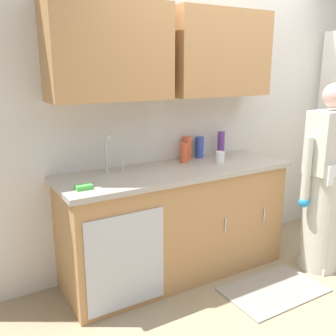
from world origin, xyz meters
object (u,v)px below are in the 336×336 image
(sink, at_px, (119,179))
(bottle_water_tall, at_px, (187,148))
(person_at_sink, at_px, (325,193))
(bottle_cleaner_spray, at_px, (199,147))
(bottle_soap, at_px, (184,153))
(cup_by_sink, at_px, (220,157))
(sponge, at_px, (84,187))
(bottle_dish_liquid, at_px, (221,144))

(sink, bearing_deg, bottle_water_tall, 16.84)
(person_at_sink, xyz_separation_m, bottle_cleaner_spray, (-0.76, 0.79, 0.34))
(bottle_water_tall, distance_m, bottle_soap, 0.14)
(cup_by_sink, bearing_deg, sponge, -173.78)
(bottle_cleaner_spray, bearing_deg, cup_by_sink, -78.36)
(person_at_sink, bearing_deg, sink, 160.90)
(sink, relative_size, bottle_dish_liquid, 2.24)
(bottle_cleaner_spray, bearing_deg, bottle_soap, -159.09)
(bottle_soap, bearing_deg, bottle_dish_liquid, 6.96)
(sink, bearing_deg, sponge, -154.40)
(sink, height_order, bottle_soap, sink)
(bottle_cleaner_spray, relative_size, sponge, 1.73)
(cup_by_sink, bearing_deg, sink, 178.93)
(person_at_sink, relative_size, bottle_dish_liquid, 7.25)
(sink, relative_size, person_at_sink, 0.31)
(bottle_water_tall, relative_size, sponge, 1.83)
(bottle_soap, bearing_deg, bottle_cleaner_spray, 20.91)
(bottle_cleaner_spray, relative_size, cup_by_sink, 2.02)
(sponge, bearing_deg, bottle_water_tall, 19.56)
(sink, relative_size, bottle_cleaner_spray, 2.63)
(bottle_dish_liquid, relative_size, cup_by_sink, 2.38)
(cup_by_sink, bearing_deg, bottle_soap, 150.23)
(bottle_water_tall, xyz_separation_m, cup_by_sink, (0.18, -0.25, -0.05))
(bottle_cleaner_spray, height_order, bottle_soap, bottle_cleaner_spray)
(bottle_cleaner_spray, distance_m, cup_by_sink, 0.25)
(sink, height_order, bottle_water_tall, sink)
(sink, height_order, sponge, sink)
(sponge, bearing_deg, bottle_cleaner_spray, 17.24)
(bottle_dish_liquid, bearing_deg, bottle_soap, -173.04)
(bottle_dish_liquid, xyz_separation_m, cup_by_sink, (-0.17, -0.21, -0.06))
(sink, relative_size, bottle_water_tall, 2.48)
(bottle_dish_liquid, distance_m, cup_by_sink, 0.28)
(sink, distance_m, bottle_water_tall, 0.81)
(person_at_sink, relative_size, bottle_cleaner_spray, 8.53)
(bottle_soap, relative_size, cup_by_sink, 1.81)
(bottle_water_tall, bearing_deg, person_at_sink, -42.25)
(bottle_water_tall, bearing_deg, bottle_cleaner_spray, -4.40)
(sink, xyz_separation_m, person_at_sink, (1.65, -0.57, -0.23))
(sink, bearing_deg, bottle_soap, 11.57)
(bottle_dish_liquid, distance_m, bottle_soap, 0.45)
(bottle_dish_liquid, height_order, bottle_water_tall, bottle_dish_liquid)
(person_at_sink, height_order, cup_by_sink, person_at_sink)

